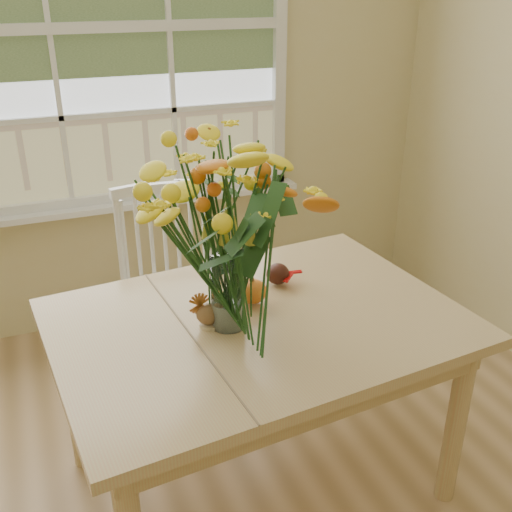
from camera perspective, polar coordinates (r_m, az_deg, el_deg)
name	(u,v)px	position (r m, az deg, el deg)	size (l,w,h in m)	color
wall_back	(54,74)	(3.07, -18.65, 16.14)	(4.00, 0.02, 2.70)	beige
window	(49,33)	(3.01, -19.08, 19.44)	(2.42, 0.12, 1.74)	silver
dining_table	(258,341)	(2.07, 0.21, -8.06)	(1.42, 1.08, 0.72)	tan
windsor_chair	(171,283)	(2.69, -8.11, -2.53)	(0.47, 0.45, 0.94)	white
flower_vase	(226,221)	(1.81, -2.85, 3.39)	(0.52, 0.52, 0.62)	white
pumpkin	(252,292)	(2.09, -0.41, -3.49)	(0.11, 0.11, 0.08)	#DD521A
turkey_figurine	(210,314)	(1.96, -4.43, -5.53)	(0.09, 0.07, 0.11)	#CCB78C
dark_gourd	(278,275)	(2.22, 2.08, -1.80)	(0.13, 0.09, 0.08)	#38160F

